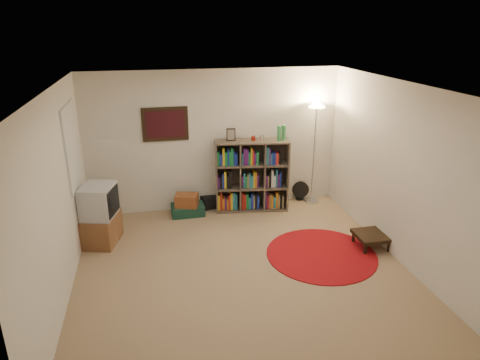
% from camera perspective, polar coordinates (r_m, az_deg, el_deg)
% --- Properties ---
extents(room, '(4.54, 4.54, 2.54)m').
position_cam_1_polar(room, '(5.55, -0.35, -0.50)').
color(room, '#8C7152').
rests_on(room, ground).
extents(bookshelf, '(1.33, 0.55, 1.55)m').
position_cam_1_polar(bookshelf, '(7.67, 1.45, 0.45)').
color(bookshelf, '#4E4034').
rests_on(bookshelf, ground).
extents(floor_lamp, '(0.39, 0.39, 1.89)m').
position_cam_1_polar(floor_lamp, '(7.84, 10.09, 7.75)').
color(floor_lamp, white).
rests_on(floor_lamp, ground).
extents(floor_fan, '(0.32, 0.17, 0.36)m').
position_cam_1_polar(floor_fan, '(8.31, 8.07, -1.42)').
color(floor_fan, black).
rests_on(floor_fan, ground).
extents(tv_stand, '(0.60, 0.74, 0.94)m').
position_cam_1_polar(tv_stand, '(6.89, -18.09, -4.54)').
color(tv_stand, brown).
rests_on(tv_stand, ground).
extents(dvd_box, '(0.33, 0.28, 0.11)m').
position_cam_1_polar(dvd_box, '(7.12, -17.29, -7.19)').
color(dvd_box, '#B4B3B8').
rests_on(dvd_box, ground).
extents(suitcase, '(0.58, 0.38, 0.18)m').
position_cam_1_polar(suitcase, '(7.68, -6.98, -3.96)').
color(suitcase, '#123327').
rests_on(suitcase, ground).
extents(wicker_basket, '(0.44, 0.37, 0.22)m').
position_cam_1_polar(wicker_basket, '(7.57, -7.11, -2.70)').
color(wicker_basket, brown).
rests_on(wicker_basket, suitcase).
extents(duffel_bag, '(0.38, 0.34, 0.22)m').
position_cam_1_polar(duffel_bag, '(7.94, -4.05, -2.88)').
color(duffel_bag, black).
rests_on(duffel_bag, ground).
extents(paper_towel, '(0.13, 0.13, 0.25)m').
position_cam_1_polar(paper_towel, '(7.95, -1.29, -2.69)').
color(paper_towel, silver).
rests_on(paper_towel, ground).
extents(red_rug, '(1.62, 1.62, 0.01)m').
position_cam_1_polar(red_rug, '(6.52, 10.79, -9.70)').
color(red_rug, maroon).
rests_on(red_rug, ground).
extents(side_table, '(0.48, 0.48, 0.22)m').
position_cam_1_polar(side_table, '(6.83, 17.14, -7.13)').
color(side_table, black).
rests_on(side_table, ground).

